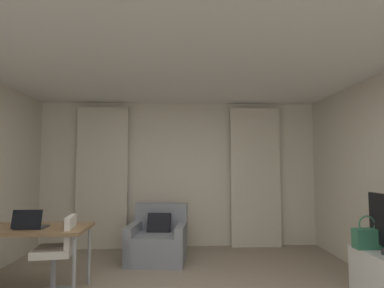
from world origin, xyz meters
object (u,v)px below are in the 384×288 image
(laptop, at_px, (30,225))
(handbag_primary, at_px, (368,238))
(desk_chair, at_px, (58,261))
(desk, at_px, (23,233))
(armchair, at_px, (158,242))

(laptop, xyz_separation_m, handbag_primary, (3.78, -0.10, -0.16))
(desk_chair, xyz_separation_m, laptop, (-0.31, -0.01, 0.40))
(desk, relative_size, laptop, 4.50)
(desk_chair, bearing_deg, laptop, -178.84)
(armchair, distance_m, desk_chair, 1.65)
(desk, distance_m, laptop, 0.18)
(laptop, distance_m, handbag_primary, 3.78)
(armchair, xyz_separation_m, desk_chair, (-1.02, -1.29, 0.12))
(laptop, bearing_deg, armchair, 44.21)
(desk, distance_m, handbag_primary, 3.91)
(desk, xyz_separation_m, laptop, (0.12, -0.09, 0.11))
(armchair, relative_size, desk_chair, 1.06)
(armchair, distance_m, laptop, 1.93)
(desk, xyz_separation_m, handbag_primary, (3.90, -0.19, -0.05))
(desk_chair, height_order, handbag_primary, handbag_primary)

